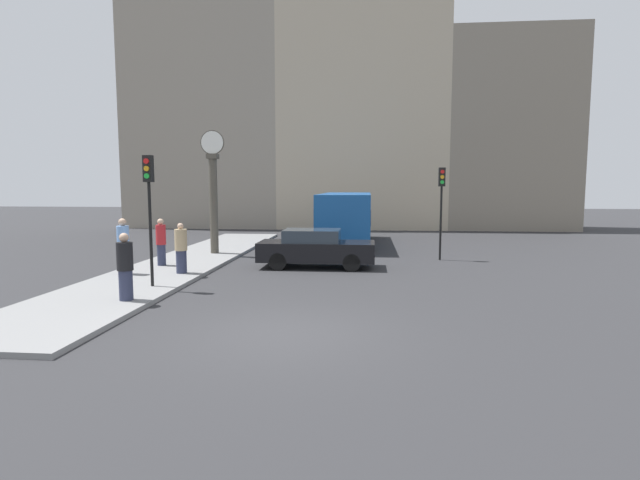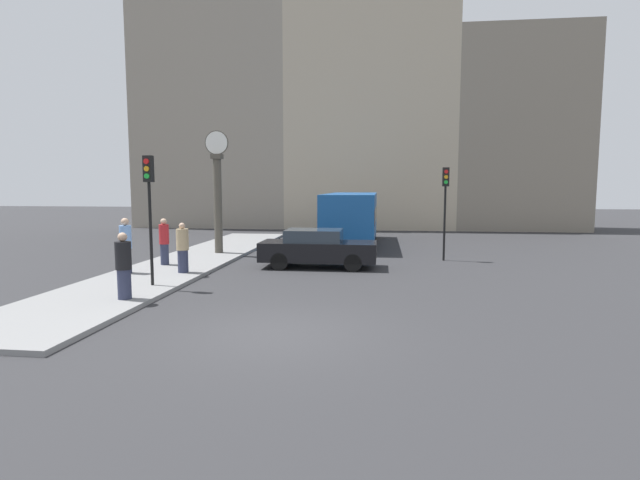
{
  "view_description": "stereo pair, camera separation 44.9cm",
  "coord_description": "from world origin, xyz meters",
  "px_view_note": "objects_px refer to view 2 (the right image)",
  "views": [
    {
      "loc": [
        1.71,
        -9.94,
        3.03
      ],
      "look_at": [
        0.19,
        5.97,
        1.3
      ],
      "focal_mm": 28.0,
      "sensor_mm": 36.0,
      "label": 1
    },
    {
      "loc": [
        2.16,
        -9.89,
        3.03
      ],
      "look_at": [
        0.19,
        5.97,
        1.3
      ],
      "focal_mm": 28.0,
      "sensor_mm": 36.0,
      "label": 2
    }
  ],
  "objects_px": {
    "bus_distant": "(352,215)",
    "pedestrian_blue_stripe": "(126,246)",
    "traffic_light_far": "(445,194)",
    "sedan_car": "(318,248)",
    "pedestrian_red_top": "(164,242)",
    "traffic_light_near": "(149,193)",
    "pedestrian_black_jacket": "(124,266)",
    "pedestrian_tan_coat": "(183,248)",
    "street_clock": "(218,194)"
  },
  "relations": [
    {
      "from": "bus_distant",
      "to": "pedestrian_blue_stripe",
      "type": "relative_size",
      "value": 4.7
    },
    {
      "from": "bus_distant",
      "to": "traffic_light_far",
      "type": "relative_size",
      "value": 2.3
    },
    {
      "from": "sedan_car",
      "to": "pedestrian_blue_stripe",
      "type": "distance_m",
      "value": 6.69
    },
    {
      "from": "traffic_light_far",
      "to": "pedestrian_red_top",
      "type": "height_order",
      "value": "traffic_light_far"
    },
    {
      "from": "bus_distant",
      "to": "traffic_light_near",
      "type": "height_order",
      "value": "traffic_light_near"
    },
    {
      "from": "pedestrian_red_top",
      "to": "pedestrian_black_jacket",
      "type": "relative_size",
      "value": 1.0
    },
    {
      "from": "bus_distant",
      "to": "traffic_light_near",
      "type": "xyz_separation_m",
      "value": [
        -5.15,
        -11.98,
        1.31
      ]
    },
    {
      "from": "pedestrian_red_top",
      "to": "bus_distant",
      "type": "bearing_deg",
      "value": 52.0
    },
    {
      "from": "pedestrian_tan_coat",
      "to": "pedestrian_blue_stripe",
      "type": "height_order",
      "value": "pedestrian_blue_stripe"
    },
    {
      "from": "pedestrian_black_jacket",
      "to": "traffic_light_far",
      "type": "bearing_deg",
      "value": 43.66
    },
    {
      "from": "bus_distant",
      "to": "pedestrian_red_top",
      "type": "distance_m",
      "value": 10.49
    },
    {
      "from": "traffic_light_far",
      "to": "street_clock",
      "type": "relative_size",
      "value": 0.72
    },
    {
      "from": "sedan_car",
      "to": "pedestrian_black_jacket",
      "type": "bearing_deg",
      "value": -123.72
    },
    {
      "from": "bus_distant",
      "to": "pedestrian_black_jacket",
      "type": "xyz_separation_m",
      "value": [
        -5.04,
        -13.79,
        -0.55
      ]
    },
    {
      "from": "sedan_car",
      "to": "street_clock",
      "type": "xyz_separation_m",
      "value": [
        -4.73,
        2.73,
        1.98
      ]
    },
    {
      "from": "traffic_light_far",
      "to": "pedestrian_tan_coat",
      "type": "bearing_deg",
      "value": -152.94
    },
    {
      "from": "bus_distant",
      "to": "pedestrian_black_jacket",
      "type": "bearing_deg",
      "value": -110.07
    },
    {
      "from": "traffic_light_far",
      "to": "street_clock",
      "type": "bearing_deg",
      "value": 177.93
    },
    {
      "from": "street_clock",
      "to": "pedestrian_tan_coat",
      "type": "bearing_deg",
      "value": -85.08
    },
    {
      "from": "bus_distant",
      "to": "traffic_light_near",
      "type": "relative_size",
      "value": 2.3
    },
    {
      "from": "traffic_light_near",
      "to": "pedestrian_blue_stripe",
      "type": "relative_size",
      "value": 2.04
    },
    {
      "from": "traffic_light_near",
      "to": "pedestrian_blue_stripe",
      "type": "height_order",
      "value": "traffic_light_near"
    },
    {
      "from": "bus_distant",
      "to": "pedestrian_black_jacket",
      "type": "height_order",
      "value": "bus_distant"
    },
    {
      "from": "traffic_light_near",
      "to": "pedestrian_tan_coat",
      "type": "distance_m",
      "value": 2.89
    },
    {
      "from": "pedestrian_black_jacket",
      "to": "pedestrian_tan_coat",
      "type": "bearing_deg",
      "value": 90.98
    },
    {
      "from": "traffic_light_near",
      "to": "traffic_light_far",
      "type": "xyz_separation_m",
      "value": [
        9.24,
        6.9,
        -0.13
      ]
    },
    {
      "from": "bus_distant",
      "to": "street_clock",
      "type": "bearing_deg",
      "value": -139.5
    },
    {
      "from": "sedan_car",
      "to": "bus_distant",
      "type": "height_order",
      "value": "bus_distant"
    },
    {
      "from": "traffic_light_near",
      "to": "traffic_light_far",
      "type": "relative_size",
      "value": 1.0
    },
    {
      "from": "pedestrian_red_top",
      "to": "pedestrian_tan_coat",
      "type": "height_order",
      "value": "pedestrian_red_top"
    },
    {
      "from": "pedestrian_tan_coat",
      "to": "pedestrian_blue_stripe",
      "type": "xyz_separation_m",
      "value": [
        -1.84,
        -0.34,
        0.1
      ]
    },
    {
      "from": "traffic_light_far",
      "to": "pedestrian_red_top",
      "type": "xyz_separation_m",
      "value": [
        -10.53,
        -3.17,
        -1.72
      ]
    },
    {
      "from": "pedestrian_red_top",
      "to": "pedestrian_tan_coat",
      "type": "xyz_separation_m",
      "value": [
        1.34,
        -1.52,
        -0.03
      ]
    },
    {
      "from": "pedestrian_red_top",
      "to": "pedestrian_blue_stripe",
      "type": "distance_m",
      "value": 1.93
    },
    {
      "from": "traffic_light_far",
      "to": "pedestrian_tan_coat",
      "type": "height_order",
      "value": "traffic_light_far"
    },
    {
      "from": "street_clock",
      "to": "pedestrian_blue_stripe",
      "type": "distance_m",
      "value": 5.81
    },
    {
      "from": "pedestrian_red_top",
      "to": "pedestrian_tan_coat",
      "type": "bearing_deg",
      "value": -48.68
    },
    {
      "from": "pedestrian_blue_stripe",
      "to": "pedestrian_black_jacket",
      "type": "xyz_separation_m",
      "value": [
        1.91,
        -3.67,
        -0.07
      ]
    },
    {
      "from": "sedan_car",
      "to": "bus_distant",
      "type": "xyz_separation_m",
      "value": [
        0.82,
        7.46,
        0.8
      ]
    },
    {
      "from": "pedestrian_tan_coat",
      "to": "pedestrian_black_jacket",
      "type": "height_order",
      "value": "pedestrian_black_jacket"
    },
    {
      "from": "bus_distant",
      "to": "street_clock",
      "type": "distance_m",
      "value": 7.38
    },
    {
      "from": "pedestrian_tan_coat",
      "to": "pedestrian_black_jacket",
      "type": "bearing_deg",
      "value": -89.02
    },
    {
      "from": "sedan_car",
      "to": "pedestrian_blue_stripe",
      "type": "bearing_deg",
      "value": -156.56
    },
    {
      "from": "traffic_light_far",
      "to": "pedestrian_tan_coat",
      "type": "distance_m",
      "value": 10.47
    },
    {
      "from": "traffic_light_near",
      "to": "sedan_car",
      "type": "bearing_deg",
      "value": 46.18
    },
    {
      "from": "traffic_light_far",
      "to": "pedestrian_blue_stripe",
      "type": "xyz_separation_m",
      "value": [
        -11.03,
        -5.04,
        -1.66
      ]
    },
    {
      "from": "sedan_car",
      "to": "pedestrian_blue_stripe",
      "type": "height_order",
      "value": "pedestrian_blue_stripe"
    },
    {
      "from": "pedestrian_tan_coat",
      "to": "bus_distant",
      "type": "bearing_deg",
      "value": 62.42
    },
    {
      "from": "sedan_car",
      "to": "pedestrian_tan_coat",
      "type": "bearing_deg",
      "value": -151.64
    },
    {
      "from": "traffic_light_near",
      "to": "traffic_light_far",
      "type": "bearing_deg",
      "value": 36.75
    }
  ]
}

